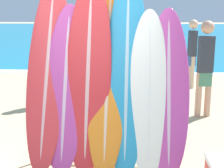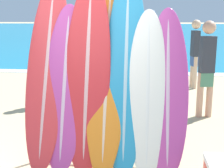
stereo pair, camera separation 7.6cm
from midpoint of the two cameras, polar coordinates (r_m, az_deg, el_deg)
name	(u,v)px [view 2 (the right image)]	position (r m, az deg, el deg)	size (l,w,h in m)	color
ocean_water	(137,30)	(39.58, 4.61, 9.74)	(120.00, 60.00, 0.01)	teal
surfboard_rack	(106,130)	(3.99, -0.59, -8.44)	(1.86, 0.04, 0.88)	slate
surfboard_slot_0	(47,70)	(4.07, -11.25, 2.61)	(0.53, 1.14, 2.44)	red
surfboard_slot_1	(65,86)	(3.96, -8.09, -0.35)	(0.53, 0.87, 2.06)	#B23D8E
surfboard_slot_2	(87,72)	(3.91, -3.95, 2.20)	(0.58, 0.93, 2.40)	red
surfboard_slot_3	(107,70)	(3.93, -0.39, 2.48)	(0.52, 1.19, 2.43)	orange
surfboard_slot_4	(126,69)	(3.90, 3.12, 2.70)	(0.52, 1.08, 2.48)	teal
surfboard_slot_5	(148,91)	(3.84, 7.12, -1.25)	(0.50, 0.83, 1.99)	silver
surfboard_slot_6	(168,90)	(3.86, 10.71, -1.16)	(0.50, 0.84, 2.01)	#B23D8E
person_near_water	(207,66)	(6.03, 17.27, 3.22)	(0.30, 0.24, 1.80)	tan
person_mid_beach	(195,51)	(8.45, 15.14, 5.79)	(0.24, 0.30, 1.78)	beige
person_far_left	(73,58)	(6.92, -6.87, 4.72)	(0.29, 0.24, 1.78)	#A87A5B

